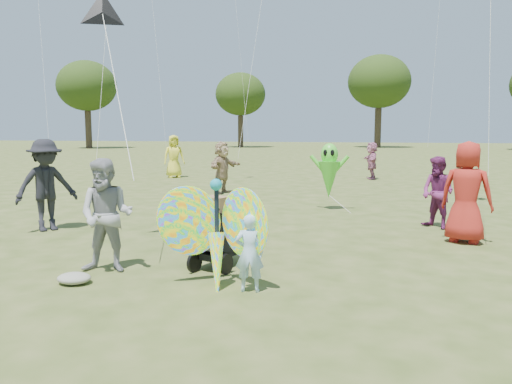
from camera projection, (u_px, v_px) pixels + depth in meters
The scene contains 15 objects.
ground at pixel (245, 290), 6.52m from camera, with size 160.00×160.00×0.00m, color #51592B.
child_girl at pixel (249, 253), 6.39m from camera, with size 0.37×0.24×1.01m, color #A8D0EE.
adult_man at pixel (107, 216), 7.26m from camera, with size 0.81×0.63×1.67m, color #97969C.
grey_bag at pixel (74, 278), 6.77m from camera, with size 0.47×0.38×0.15m, color gray.
crowd_a at pixel (467, 192), 9.14m from camera, with size 0.92×0.60×1.88m, color #AE241B.
crowd_b at pixel (46, 185), 10.24m from camera, with size 1.22×0.70×1.89m, color black.
crowd_d at pixel (222, 167), 16.40m from camera, with size 1.58×0.50×1.71m, color tan.
crowd_e at pixel (438, 193), 10.50m from camera, with size 0.74×0.58×1.53m, color #72265E.
crowd_g at pixel (174, 156), 21.77m from camera, with size 0.91×0.59×1.86m, color yellow.
crowd_j at pixel (372, 161), 21.06m from camera, with size 1.46×0.46×1.57m, color #B06585.
jogging_stroller at pixel (218, 227), 7.57m from camera, with size 0.72×1.13×1.09m.
butterfly_kite at pixel (217, 235), 6.54m from camera, with size 1.74×0.75×1.65m.
delta_kite_rig at pixel (103, 14), 8.45m from camera, with size 1.65×1.70×3.12m.
alien_kite at pixel (329, 173), 12.88m from camera, with size 1.12×0.69×1.74m.
tree_line at pixel (398, 80), 48.29m from camera, with size 91.78×33.60×10.79m.
Camera 1 is at (1.59, -6.11, 2.07)m, focal length 35.00 mm.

